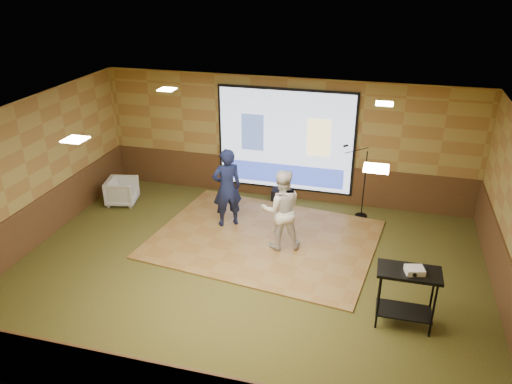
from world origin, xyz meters
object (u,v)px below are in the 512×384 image
(projector_screen, at_px, (285,142))
(dance_floor, at_px, (264,239))
(banquet_chair, at_px, (122,191))
(mic_stand, at_px, (360,197))
(duffel_bag, at_px, (282,195))
(av_table, at_px, (407,287))
(projector, at_px, (415,270))
(player_right, at_px, (281,210))
(player_left, at_px, (227,188))

(projector_screen, xyz_separation_m, dance_floor, (0.03, -2.14, -1.46))
(banquet_chair, bearing_deg, projector_screen, -82.61)
(projector_screen, distance_m, mic_stand, 2.19)
(projector_screen, height_order, duffel_bag, projector_screen)
(dance_floor, distance_m, duffel_bag, 1.96)
(av_table, xyz_separation_m, projector, (0.07, -0.04, 0.34))
(dance_floor, relative_size, mic_stand, 2.63)
(mic_stand, relative_size, banquet_chair, 2.47)
(banquet_chair, bearing_deg, player_right, -116.37)
(banquet_chair, bearing_deg, mic_stand, -94.03)
(projector, height_order, banquet_chair, projector)
(mic_stand, distance_m, duffel_bag, 1.97)
(av_table, xyz_separation_m, duffel_bag, (-2.89, 4.01, -0.59))
(player_right, relative_size, mic_stand, 0.98)
(dance_floor, bearing_deg, player_left, 156.95)
(duffel_bag, bearing_deg, dance_floor, -88.48)
(dance_floor, distance_m, av_table, 3.58)
(mic_stand, xyz_separation_m, duffel_bag, (-1.91, 0.33, -0.35))
(player_right, bearing_deg, duffel_bag, -97.72)
(projector, bearing_deg, banquet_chair, 142.00)
(banquet_chair, xyz_separation_m, duffel_bag, (3.71, 1.14, -0.17))
(projector_screen, relative_size, projector, 11.89)
(player_left, height_order, projector, player_left)
(player_right, distance_m, av_table, 3.04)
(player_right, bearing_deg, projector_screen, -99.07)
(projector_screen, bearing_deg, duffel_bag, -96.02)
(projector_screen, xyz_separation_m, player_left, (-0.91, -1.74, -0.55))
(projector_screen, distance_m, av_table, 5.14)
(player_right, xyz_separation_m, duffel_bag, (-0.45, 2.19, -0.74))
(player_left, height_order, duffel_bag, player_left)
(mic_stand, height_order, duffel_bag, mic_stand)
(player_right, bearing_deg, projector, 123.88)
(player_left, bearing_deg, banquet_chair, -41.35)
(projector, relative_size, mic_stand, 0.16)
(player_right, height_order, projector, player_right)
(projector, distance_m, duffel_bag, 5.10)
(projector_screen, relative_size, av_table, 3.22)
(player_right, distance_m, duffel_bag, 2.36)
(player_left, xyz_separation_m, av_table, (3.78, -2.45, -0.19))
(dance_floor, distance_m, projector, 3.74)
(player_left, relative_size, banquet_chair, 2.55)
(banquet_chair, bearing_deg, player_left, -110.52)
(mic_stand, bearing_deg, av_table, -58.31)
(dance_floor, relative_size, player_right, 2.68)
(projector, bearing_deg, dance_floor, 129.72)
(player_left, distance_m, banquet_chair, 2.91)
(mic_stand, bearing_deg, player_left, -139.61)
(player_left, bearing_deg, projector_screen, -150.67)
(banquet_chair, bearing_deg, dance_floor, -114.41)
(projector, bearing_deg, projector_screen, 110.27)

